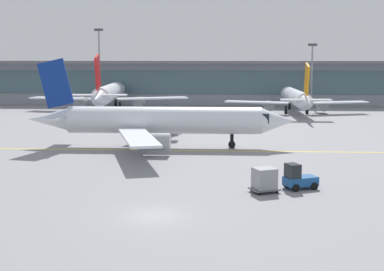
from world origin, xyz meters
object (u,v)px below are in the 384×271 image
Objects in this scene: gate_airplane_2 at (296,98)px; apron_light_mast_2 at (312,73)px; taxiing_regional_jet at (161,121)px; gate_airplane_1 at (109,94)px; apron_light_mast_1 at (99,65)px; baggage_tug at (298,178)px; cargo_dolly_lead at (264,179)px.

apron_light_mast_2 is (4.41, 10.74, 4.38)m from gate_airplane_2.
taxiing_regional_jet reaches higher than gate_airplane_2.
apron_light_mast_1 reaches higher than gate_airplane_1.
baggage_tug is (13.45, -19.46, -2.21)m from taxiing_regional_jet.
taxiing_regional_jet is 56.75m from apron_light_mast_2.
apron_light_mast_1 reaches higher than cargo_dolly_lead.
gate_airplane_1 is at bearing 109.31° from taxiing_regional_jet.
baggage_tug is at bearing -65.05° from apron_light_mast_1.
gate_airplane_2 is 11.13× the size of cargo_dolly_lead.
apron_light_mast_2 is (24.72, 50.92, 4.12)m from taxiing_regional_jet.
gate_airplane_2 is 61.69m from cargo_dolly_lead.
gate_airplane_1 is 69.02m from cargo_dolly_lead.
gate_airplane_1 is 41.15m from apron_light_mast_2.
apron_light_mast_1 is at bearing 90.33° from baggage_tug.
taxiing_regional_jet is 23.41m from cargo_dolly_lead.
apron_light_mast_1 is (-19.06, 50.44, 5.69)m from taxiing_regional_jet.
baggage_tug is (28.94, -62.56, -2.41)m from gate_airplane_1.
apron_light_mast_2 is at bearing 54.30° from cargo_dolly_lead.
apron_light_mast_1 is 43.81m from apron_light_mast_2.
gate_airplane_1 is 12.92× the size of cargo_dolly_lead.
apron_light_mast_2 is (40.20, 7.82, 3.93)m from gate_airplane_1.
cargo_dolly_lead is 0.20× the size of apron_light_mast_2.
baggage_tug is 1.14× the size of cargo_dolly_lead.
apron_light_mast_1 reaches higher than taxiing_regional_jet.
cargo_dolly_lead is at bearing -63.20° from taxiing_regional_jet.
apron_light_mast_1 is (-39.38, 10.26, 5.95)m from gate_airplane_2.
apron_light_mast_1 is 1.24× the size of apron_light_mast_2.
baggage_tug is at bearing 171.57° from gate_airplane_2.
apron_light_mast_1 reaches higher than apron_light_mast_2.
apron_light_mast_2 is (43.78, 0.48, -1.57)m from apron_light_mast_1.
cargo_dolly_lead is (10.68, -20.73, -2.05)m from taxiing_regional_jet.
baggage_tug reaches higher than cargo_dolly_lead.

